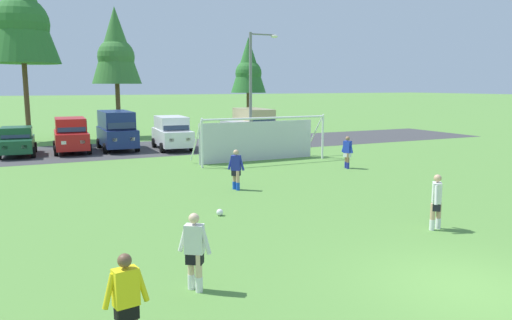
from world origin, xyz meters
name	(u,v)px	position (x,y,z in m)	size (l,w,h in m)	color
ground_plane	(213,173)	(0.00, 15.00, 0.00)	(400.00, 400.00, 0.00)	#598C3D
parking_lot_strip	(158,148)	(0.00, 25.57, 0.00)	(52.00, 8.40, 0.01)	#3D3D3F
soccer_ball	(220,212)	(-2.56, 7.55, 0.11)	(0.22, 0.22, 0.22)	white
soccer_goal	(259,138)	(3.66, 17.40, 1.29)	(7.44, 2.01, 2.57)	white
referee	(126,304)	(-6.87, 0.49, 0.82)	(0.75, 0.30, 1.64)	brown
player_striker_near	(347,152)	(6.62, 13.29, 0.82)	(0.36, 0.74, 1.64)	#936B4C
player_midfield_center	(236,170)	(-0.52, 10.98, 0.82)	(0.57, 0.59, 1.64)	tan
player_defender_far	(436,202)	(2.59, 3.40, 0.82)	(0.60, 0.56, 1.64)	tan
player_winger_left	(195,252)	(-5.15, 2.32, 0.82)	(0.61, 0.55, 1.64)	beige
parked_car_slot_far_left	(17,141)	(-8.54, 25.56, 0.88)	(2.22, 4.29, 1.72)	#194C2D
parked_car_slot_left	(71,135)	(-5.47, 25.81, 1.11)	(2.27, 4.67, 2.16)	red
parked_car_slot_center_left	(117,129)	(-2.65, 25.79, 1.34)	(2.22, 4.81, 2.52)	navy
parked_car_slot_center	(172,132)	(0.67, 24.45, 1.11)	(2.37, 4.72, 2.16)	silver
parked_car_slot_center_right	(238,133)	(5.42, 24.53, 0.88)	(2.18, 4.28, 1.72)	#B2B2BC
parked_car_slot_right	(254,125)	(6.95, 25.09, 1.34)	(2.46, 4.93, 2.52)	tan
tree_left_edge	(20,10)	(-7.80, 33.34, 9.55)	(5.20, 5.20, 13.87)	brown
tree_mid_left	(116,48)	(-1.11, 33.77, 7.11)	(3.88, 3.88, 10.35)	brown
tree_center_back	(248,67)	(10.52, 33.81, 5.81)	(3.18, 3.18, 8.47)	brown
street_lamp	(253,92)	(4.61, 20.24, 3.80)	(2.00, 0.32, 7.32)	slate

